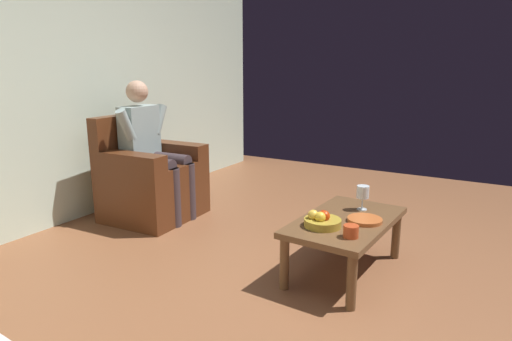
{
  "coord_description": "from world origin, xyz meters",
  "views": [
    {
      "loc": [
        2.42,
        0.76,
        1.39
      ],
      "look_at": [
        -0.55,
        -0.96,
        0.57
      ],
      "focal_mm": 30.89,
      "sensor_mm": 36.0,
      "label": 1
    }
  ],
  "objects_px": {
    "fruit_bowl": "(322,220)",
    "decorative_dish": "(365,220)",
    "person_seated": "(152,146)",
    "wine_glass_near": "(363,193)",
    "candle_jar": "(351,232)",
    "armchair": "(150,181)",
    "coffee_table": "(345,227)"
  },
  "relations": [
    {
      "from": "fruit_bowl",
      "to": "decorative_dish",
      "type": "xyz_separation_m",
      "value": [
        -0.23,
        0.21,
        -0.03
      ]
    },
    {
      "from": "person_seated",
      "to": "decorative_dish",
      "type": "height_order",
      "value": "person_seated"
    },
    {
      "from": "decorative_dish",
      "to": "wine_glass_near",
      "type": "bearing_deg",
      "value": -158.92
    },
    {
      "from": "fruit_bowl",
      "to": "candle_jar",
      "type": "height_order",
      "value": "fruit_bowl"
    },
    {
      "from": "armchair",
      "to": "decorative_dish",
      "type": "xyz_separation_m",
      "value": [
        0.19,
        2.07,
        0.05
      ]
    },
    {
      "from": "coffee_table",
      "to": "wine_glass_near",
      "type": "height_order",
      "value": "wine_glass_near"
    },
    {
      "from": "person_seated",
      "to": "fruit_bowl",
      "type": "height_order",
      "value": "person_seated"
    },
    {
      "from": "armchair",
      "to": "wine_glass_near",
      "type": "distance_m",
      "value": 1.99
    },
    {
      "from": "armchair",
      "to": "coffee_table",
      "type": "height_order",
      "value": "armchair"
    },
    {
      "from": "fruit_bowl",
      "to": "candle_jar",
      "type": "relative_size",
      "value": 2.57
    },
    {
      "from": "candle_jar",
      "to": "wine_glass_near",
      "type": "bearing_deg",
      "value": -169.98
    },
    {
      "from": "decorative_dish",
      "to": "person_seated",
      "type": "bearing_deg",
      "value": -95.44
    },
    {
      "from": "armchair",
      "to": "fruit_bowl",
      "type": "bearing_deg",
      "value": 75.24
    },
    {
      "from": "coffee_table",
      "to": "decorative_dish",
      "type": "bearing_deg",
      "value": 95.78
    },
    {
      "from": "armchair",
      "to": "candle_jar",
      "type": "distance_m",
      "value": 2.14
    },
    {
      "from": "person_seated",
      "to": "candle_jar",
      "type": "distance_m",
      "value": 2.12
    },
    {
      "from": "armchair",
      "to": "wine_glass_near",
      "type": "bearing_deg",
      "value": 89.06
    },
    {
      "from": "person_seated",
      "to": "decorative_dish",
      "type": "bearing_deg",
      "value": 82.45
    },
    {
      "from": "person_seated",
      "to": "fruit_bowl",
      "type": "bearing_deg",
      "value": 74.93
    },
    {
      "from": "armchair",
      "to": "wine_glass_near",
      "type": "relative_size",
      "value": 5.37
    },
    {
      "from": "fruit_bowl",
      "to": "candle_jar",
      "type": "bearing_deg",
      "value": 68.07
    },
    {
      "from": "decorative_dish",
      "to": "armchair",
      "type": "bearing_deg",
      "value": -95.29
    },
    {
      "from": "wine_glass_near",
      "to": "fruit_bowl",
      "type": "relative_size",
      "value": 0.75
    },
    {
      "from": "decorative_dish",
      "to": "fruit_bowl",
      "type": "bearing_deg",
      "value": -43.28
    },
    {
      "from": "wine_glass_near",
      "to": "decorative_dish",
      "type": "bearing_deg",
      "value": 21.08
    },
    {
      "from": "decorative_dish",
      "to": "coffee_table",
      "type": "bearing_deg",
      "value": -84.22
    },
    {
      "from": "person_seated",
      "to": "fruit_bowl",
      "type": "distance_m",
      "value": 1.89
    },
    {
      "from": "coffee_table",
      "to": "decorative_dish",
      "type": "relative_size",
      "value": 4.36
    },
    {
      "from": "armchair",
      "to": "candle_jar",
      "type": "height_order",
      "value": "armchair"
    },
    {
      "from": "person_seated",
      "to": "candle_jar",
      "type": "xyz_separation_m",
      "value": [
        0.51,
        2.04,
        -0.25
      ]
    },
    {
      "from": "fruit_bowl",
      "to": "decorative_dish",
      "type": "relative_size",
      "value": 1.04
    },
    {
      "from": "person_seated",
      "to": "decorative_dish",
      "type": "xyz_separation_m",
      "value": [
        0.19,
        2.03,
        -0.28
      ]
    }
  ]
}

